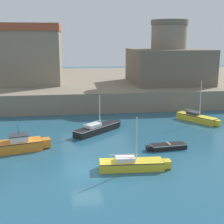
{
  "coord_description": "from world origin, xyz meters",
  "views": [
    {
      "loc": [
        -1.07,
        -23.94,
        10.5
      ],
      "look_at": [
        3.73,
        12.03,
        2.0
      ],
      "focal_mm": 50.0,
      "sensor_mm": 36.0,
      "label": 1
    }
  ],
  "objects_px": {
    "sailboat_yellow_6": "(133,164)",
    "fortress": "(168,62)",
    "motorboat_orange_0": "(19,145)",
    "dinghy_black_5": "(167,146)",
    "sailboat_yellow_1": "(197,118)",
    "sailboat_black_2": "(98,128)",
    "church": "(24,51)"
  },
  "relations": [
    {
      "from": "dinghy_black_5",
      "to": "fortress",
      "type": "xyz_separation_m",
      "value": [
        7.87,
        25.62,
        6.32
      ]
    },
    {
      "from": "church",
      "to": "motorboat_orange_0",
      "type": "bearing_deg",
      "value": -84.27
    },
    {
      "from": "sailboat_yellow_1",
      "to": "sailboat_yellow_6",
      "type": "distance_m",
      "value": 17.99
    },
    {
      "from": "motorboat_orange_0",
      "to": "sailboat_yellow_6",
      "type": "bearing_deg",
      "value": -30.02
    },
    {
      "from": "sailboat_black_2",
      "to": "fortress",
      "type": "xyz_separation_m",
      "value": [
        14.15,
        19.18,
        6.12
      ]
    },
    {
      "from": "dinghy_black_5",
      "to": "sailboat_yellow_1",
      "type": "bearing_deg",
      "value": 53.9
    },
    {
      "from": "sailboat_yellow_1",
      "to": "dinghy_black_5",
      "type": "xyz_separation_m",
      "value": [
        -7.03,
        -9.64,
        -0.22
      ]
    },
    {
      "from": "sailboat_yellow_1",
      "to": "church",
      "type": "distance_m",
      "value": 32.8
    },
    {
      "from": "sailboat_black_2",
      "to": "fortress",
      "type": "distance_m",
      "value": 24.61
    },
    {
      "from": "sailboat_black_2",
      "to": "church",
      "type": "distance_m",
      "value": 27.38
    },
    {
      "from": "dinghy_black_5",
      "to": "sailboat_yellow_6",
      "type": "xyz_separation_m",
      "value": [
        -4.34,
        -4.31,
        0.17
      ]
    },
    {
      "from": "church",
      "to": "fortress",
      "type": "xyz_separation_m",
      "value": [
        25.09,
        -4.62,
        -1.84
      ]
    },
    {
      "from": "sailboat_black_2",
      "to": "dinghy_black_5",
      "type": "distance_m",
      "value": 8.99
    },
    {
      "from": "motorboat_orange_0",
      "to": "fortress",
      "type": "relative_size",
      "value": 0.45
    },
    {
      "from": "sailboat_yellow_6",
      "to": "church",
      "type": "distance_m",
      "value": 37.73
    },
    {
      "from": "sailboat_yellow_1",
      "to": "sailboat_yellow_6",
      "type": "bearing_deg",
      "value": -129.17
    },
    {
      "from": "sailboat_yellow_1",
      "to": "sailboat_black_2",
      "type": "xyz_separation_m",
      "value": [
        -13.31,
        -3.2,
        -0.01
      ]
    },
    {
      "from": "sailboat_yellow_6",
      "to": "church",
      "type": "relative_size",
      "value": 0.39
    },
    {
      "from": "sailboat_yellow_6",
      "to": "sailboat_black_2",
      "type": "bearing_deg",
      "value": 100.25
    },
    {
      "from": "motorboat_orange_0",
      "to": "sailboat_yellow_1",
      "type": "distance_m",
      "value": 22.87
    },
    {
      "from": "sailboat_yellow_6",
      "to": "fortress",
      "type": "height_order",
      "value": "fortress"
    },
    {
      "from": "dinghy_black_5",
      "to": "fortress",
      "type": "height_order",
      "value": "fortress"
    },
    {
      "from": "sailboat_yellow_6",
      "to": "fortress",
      "type": "distance_m",
      "value": 32.9
    },
    {
      "from": "fortress",
      "to": "church",
      "type": "bearing_deg",
      "value": 169.56
    },
    {
      "from": "sailboat_yellow_1",
      "to": "fortress",
      "type": "distance_m",
      "value": 17.13
    },
    {
      "from": "dinghy_black_5",
      "to": "church",
      "type": "distance_m",
      "value": 35.74
    },
    {
      "from": "motorboat_orange_0",
      "to": "dinghy_black_5",
      "type": "xyz_separation_m",
      "value": [
        14.33,
        -1.46,
        -0.33
      ]
    },
    {
      "from": "sailboat_black_2",
      "to": "church",
      "type": "bearing_deg",
      "value": 114.68
    },
    {
      "from": "dinghy_black_5",
      "to": "fortress",
      "type": "bearing_deg",
      "value": 72.92
    },
    {
      "from": "sailboat_yellow_6",
      "to": "sailboat_yellow_1",
      "type": "bearing_deg",
      "value": 50.83
    },
    {
      "from": "sailboat_yellow_1",
      "to": "fortress",
      "type": "height_order",
      "value": "fortress"
    },
    {
      "from": "sailboat_yellow_1",
      "to": "dinghy_black_5",
      "type": "distance_m",
      "value": 11.93
    }
  ]
}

